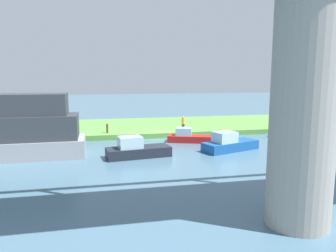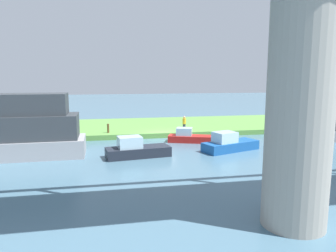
{
  "view_description": "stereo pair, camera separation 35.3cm",
  "coord_description": "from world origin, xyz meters",
  "px_view_note": "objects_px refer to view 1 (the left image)",
  "views": [
    {
      "loc": [
        5.97,
        30.4,
        6.06
      ],
      "look_at": [
        0.57,
        5.0,
        2.0
      ],
      "focal_mm": 34.14,
      "sensor_mm": 36.0,
      "label": 1
    },
    {
      "loc": [
        5.62,
        30.47,
        6.06
      ],
      "look_at": [
        0.57,
        5.0,
        2.0
      ],
      "focal_mm": 34.14,
      "sensor_mm": 36.0,
      "label": 2
    }
  ],
  "objects_px": {
    "houseboat_blue": "(18,132)",
    "bridge_pylon": "(305,94)",
    "motorboat_red": "(137,150)",
    "mooring_post": "(107,128)",
    "riverboat_paddlewheel": "(188,137)",
    "motorboat_white": "(229,144)",
    "skiff_small": "(321,124)",
    "person_on_bank": "(183,122)"
  },
  "relations": [
    {
      "from": "motorboat_red",
      "to": "motorboat_white",
      "type": "relative_size",
      "value": 0.98
    },
    {
      "from": "skiff_small",
      "to": "motorboat_white",
      "type": "relative_size",
      "value": 1.59
    },
    {
      "from": "houseboat_blue",
      "to": "skiff_small",
      "type": "bearing_deg",
      "value": -176.85
    },
    {
      "from": "motorboat_red",
      "to": "motorboat_white",
      "type": "distance_m",
      "value": 7.7
    },
    {
      "from": "mooring_post",
      "to": "riverboat_paddlewheel",
      "type": "height_order",
      "value": "mooring_post"
    },
    {
      "from": "houseboat_blue",
      "to": "bridge_pylon",
      "type": "bearing_deg",
      "value": 134.49
    },
    {
      "from": "motorboat_red",
      "to": "skiff_small",
      "type": "bearing_deg",
      "value": -170.2
    },
    {
      "from": "mooring_post",
      "to": "riverboat_paddlewheel",
      "type": "xyz_separation_m",
      "value": [
        -7.29,
        3.57,
        -0.48
      ]
    },
    {
      "from": "mooring_post",
      "to": "motorboat_white",
      "type": "distance_m",
      "value": 12.31
    },
    {
      "from": "person_on_bank",
      "to": "mooring_post",
      "type": "distance_m",
      "value": 7.99
    },
    {
      "from": "mooring_post",
      "to": "houseboat_blue",
      "type": "xyz_separation_m",
      "value": [
        6.63,
        6.52,
        0.99
      ]
    },
    {
      "from": "bridge_pylon",
      "to": "skiff_small",
      "type": "distance_m",
      "value": 20.58
    },
    {
      "from": "riverboat_paddlewheel",
      "to": "motorboat_white",
      "type": "distance_m",
      "value": 4.69
    },
    {
      "from": "riverboat_paddlewheel",
      "to": "skiff_small",
      "type": "bearing_deg",
      "value": 173.41
    },
    {
      "from": "skiff_small",
      "to": "motorboat_white",
      "type": "bearing_deg",
      "value": 13.84
    },
    {
      "from": "mooring_post",
      "to": "motorboat_white",
      "type": "relative_size",
      "value": 0.18
    },
    {
      "from": "bridge_pylon",
      "to": "mooring_post",
      "type": "xyz_separation_m",
      "value": [
        7.21,
        -20.61,
        -4.42
      ]
    },
    {
      "from": "bridge_pylon",
      "to": "motorboat_red",
      "type": "relative_size",
      "value": 2.14
    },
    {
      "from": "mooring_post",
      "to": "motorboat_red",
      "type": "distance_m",
      "value": 8.42
    },
    {
      "from": "bridge_pylon",
      "to": "houseboat_blue",
      "type": "height_order",
      "value": "bridge_pylon"
    },
    {
      "from": "person_on_bank",
      "to": "motorboat_red",
      "type": "xyz_separation_m",
      "value": [
        5.98,
        8.91,
        -0.63
      ]
    },
    {
      "from": "person_on_bank",
      "to": "riverboat_paddlewheel",
      "type": "height_order",
      "value": "person_on_bank"
    },
    {
      "from": "mooring_post",
      "to": "motorboat_red",
      "type": "height_order",
      "value": "motorboat_red"
    },
    {
      "from": "motorboat_red",
      "to": "motorboat_white",
      "type": "xyz_separation_m",
      "value": [
        -7.68,
        -0.56,
        0.0
      ]
    },
    {
      "from": "person_on_bank",
      "to": "motorboat_white",
      "type": "relative_size",
      "value": 0.27
    },
    {
      "from": "person_on_bank",
      "to": "motorboat_red",
      "type": "distance_m",
      "value": 10.75
    },
    {
      "from": "mooring_post",
      "to": "riverboat_paddlewheel",
      "type": "relative_size",
      "value": 0.21
    },
    {
      "from": "bridge_pylon",
      "to": "motorboat_white",
      "type": "bearing_deg",
      "value": -100.66
    },
    {
      "from": "person_on_bank",
      "to": "riverboat_paddlewheel",
      "type": "distance_m",
      "value": 4.41
    },
    {
      "from": "riverboat_paddlewheel",
      "to": "skiff_small",
      "type": "height_order",
      "value": "skiff_small"
    },
    {
      "from": "skiff_small",
      "to": "riverboat_paddlewheel",
      "type": "bearing_deg",
      "value": -6.59
    },
    {
      "from": "bridge_pylon",
      "to": "motorboat_red",
      "type": "distance_m",
      "value": 14.31
    },
    {
      "from": "bridge_pylon",
      "to": "houseboat_blue",
      "type": "relative_size",
      "value": 1.04
    },
    {
      "from": "bridge_pylon",
      "to": "person_on_bank",
      "type": "distance_m",
      "value": 21.75
    },
    {
      "from": "person_on_bank",
      "to": "bridge_pylon",
      "type": "bearing_deg",
      "value": 88.0
    },
    {
      "from": "mooring_post",
      "to": "skiff_small",
      "type": "relative_size",
      "value": 0.11
    },
    {
      "from": "person_on_bank",
      "to": "skiff_small",
      "type": "bearing_deg",
      "value": 154.56
    },
    {
      "from": "bridge_pylon",
      "to": "skiff_small",
      "type": "xyz_separation_m",
      "value": [
        -12.89,
        -15.56,
        -3.9
      ]
    },
    {
      "from": "motorboat_white",
      "to": "motorboat_red",
      "type": "bearing_deg",
      "value": 4.15
    },
    {
      "from": "bridge_pylon",
      "to": "motorboat_white",
      "type": "xyz_separation_m",
      "value": [
        -2.44,
        -12.98,
        -4.79
      ]
    },
    {
      "from": "person_on_bank",
      "to": "houseboat_blue",
      "type": "distance_m",
      "value": 16.3
    },
    {
      "from": "bridge_pylon",
      "to": "riverboat_paddlewheel",
      "type": "bearing_deg",
      "value": -90.28
    }
  ]
}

